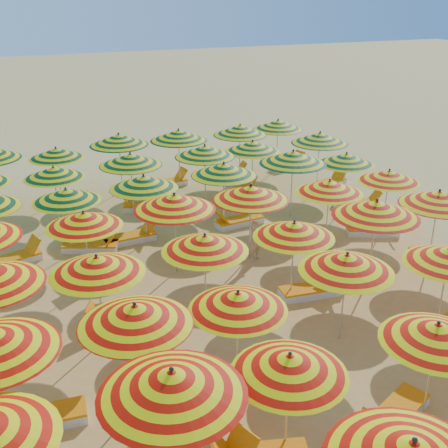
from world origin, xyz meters
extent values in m
plane|color=#DDBB62|center=(0.00, 0.00, 0.00)|extent=(120.00, 120.00, 0.00)
sphere|color=black|center=(-1.09, -8.66, 2.41)|extent=(0.08, 0.08, 0.08)
cylinder|color=silver|center=(-3.55, -6.17, 1.17)|extent=(0.04, 0.04, 2.34)
cone|color=orange|center=(-3.55, -6.17, 2.19)|extent=(2.35, 2.35, 0.45)
sphere|color=black|center=(-3.55, -6.17, 2.44)|extent=(0.08, 0.08, 0.08)
cylinder|color=silver|center=(-1.48, -6.09, 1.01)|extent=(0.04, 0.04, 2.02)
cone|color=orange|center=(-1.48, -6.09, 1.89)|extent=(2.68, 2.68, 0.38)
sphere|color=black|center=(-1.48, -6.09, 2.11)|extent=(0.07, 0.07, 0.07)
cylinder|color=silver|center=(1.41, -6.33, 1.03)|extent=(0.04, 0.04, 2.06)
cone|color=orange|center=(1.41, -6.33, 1.92)|extent=(2.10, 2.10, 0.39)
sphere|color=black|center=(1.41, -6.33, 2.15)|extent=(0.07, 0.07, 0.07)
cylinder|color=silver|center=(-6.04, -3.88, 1.13)|extent=(0.04, 0.04, 2.25)
cylinder|color=silver|center=(-3.57, -3.89, 1.10)|extent=(0.04, 0.04, 2.20)
cone|color=orange|center=(-3.57, -3.89, 2.06)|extent=(2.49, 2.49, 0.42)
sphere|color=black|center=(-3.57, -3.89, 2.30)|extent=(0.07, 0.07, 0.07)
cylinder|color=silver|center=(-1.48, -3.90, 1.02)|extent=(0.04, 0.04, 2.03)
cone|color=orange|center=(-1.48, -3.90, 1.90)|extent=(2.66, 2.66, 0.39)
sphere|color=black|center=(-1.48, -3.90, 2.12)|extent=(0.07, 0.07, 0.07)
cylinder|color=silver|center=(1.35, -3.49, 1.08)|extent=(0.04, 0.04, 2.16)
cone|color=orange|center=(1.35, -3.49, 2.02)|extent=(2.67, 2.67, 0.41)
sphere|color=black|center=(1.35, -3.49, 2.26)|extent=(0.07, 0.07, 0.07)
cylinder|color=silver|center=(3.85, -3.94, 1.03)|extent=(0.04, 0.04, 2.07)
cylinder|color=silver|center=(-3.85, -1.47, 1.07)|extent=(0.04, 0.04, 2.15)
cone|color=orange|center=(-3.85, -1.47, 2.00)|extent=(2.59, 2.59, 0.41)
sphere|color=black|center=(-3.85, -1.47, 2.24)|extent=(0.07, 0.07, 0.07)
cylinder|color=silver|center=(-1.22, -1.28, 1.07)|extent=(0.04, 0.04, 2.14)
cone|color=orange|center=(-1.22, -1.28, 1.99)|extent=(2.68, 2.68, 0.41)
sphere|color=black|center=(-1.22, -1.28, 2.23)|extent=(0.07, 0.07, 0.07)
cylinder|color=silver|center=(1.19, -1.33, 1.06)|extent=(0.04, 0.04, 2.12)
cone|color=orange|center=(1.19, -1.33, 1.98)|extent=(2.39, 2.39, 0.40)
sphere|color=black|center=(1.19, -1.33, 2.21)|extent=(0.07, 0.07, 0.07)
cylinder|color=silver|center=(3.65, -1.39, 1.18)|extent=(0.04, 0.04, 2.36)
cone|color=orange|center=(3.65, -1.39, 2.20)|extent=(2.93, 2.93, 0.45)
sphere|color=black|center=(3.65, -1.39, 2.46)|extent=(0.08, 0.08, 0.08)
cylinder|color=silver|center=(5.99, -1.15, 1.13)|extent=(0.04, 0.04, 2.25)
cone|color=orange|center=(5.99, -1.15, 2.10)|extent=(2.27, 2.27, 0.43)
sphere|color=black|center=(5.99, -1.15, 2.35)|extent=(0.08, 0.08, 0.08)
cylinder|color=silver|center=(-3.68, 1.45, 1.04)|extent=(0.04, 0.04, 2.08)
cone|color=orange|center=(-3.68, 1.45, 1.94)|extent=(2.13, 2.13, 0.40)
sphere|color=black|center=(-3.68, 1.45, 2.17)|extent=(0.07, 0.07, 0.07)
cylinder|color=silver|center=(-1.20, 1.23, 1.16)|extent=(0.04, 0.04, 2.32)
cone|color=orange|center=(-1.20, 1.23, 2.16)|extent=(3.07, 3.07, 0.44)
sphere|color=black|center=(-1.20, 1.23, 2.42)|extent=(0.08, 0.08, 0.08)
cylinder|color=silver|center=(1.14, 1.22, 1.14)|extent=(0.04, 0.04, 2.27)
cone|color=orange|center=(1.14, 1.22, 2.12)|extent=(2.81, 2.81, 0.43)
sphere|color=black|center=(1.14, 1.22, 2.37)|extent=(0.08, 0.08, 0.08)
cylinder|color=silver|center=(3.81, 1.19, 1.06)|extent=(0.04, 0.04, 2.11)
cone|color=orange|center=(3.81, 1.19, 1.97)|extent=(2.68, 2.68, 0.40)
sphere|color=black|center=(3.81, 1.19, 2.21)|extent=(0.07, 0.07, 0.07)
cylinder|color=silver|center=(6.26, 1.47, 1.04)|extent=(0.04, 0.04, 2.07)
cone|color=orange|center=(6.26, 1.47, 1.93)|extent=(2.48, 2.48, 0.39)
sphere|color=black|center=(6.26, 1.47, 2.16)|extent=(0.07, 0.07, 0.07)
cylinder|color=silver|center=(-3.85, 3.61, 1.03)|extent=(0.04, 0.04, 2.06)
cone|color=#737609|center=(-3.85, 3.61, 1.92)|extent=(2.65, 2.65, 0.39)
sphere|color=black|center=(-3.85, 3.61, 2.15)|extent=(0.07, 0.07, 0.07)
cylinder|color=silver|center=(-1.47, 3.59, 1.09)|extent=(0.04, 0.04, 2.19)
cone|color=#737609|center=(-1.47, 3.59, 2.04)|extent=(2.24, 2.24, 0.42)
sphere|color=black|center=(-1.47, 3.59, 2.28)|extent=(0.07, 0.07, 0.07)
cylinder|color=silver|center=(1.32, 3.78, 1.11)|extent=(0.04, 0.04, 2.21)
cone|color=#737609|center=(1.32, 3.78, 2.07)|extent=(2.31, 2.31, 0.42)
sphere|color=black|center=(1.32, 3.78, 2.31)|extent=(0.07, 0.07, 0.07)
cylinder|color=silver|center=(3.92, 3.77, 1.18)|extent=(0.04, 0.04, 2.36)
cone|color=#737609|center=(3.92, 3.77, 2.20)|extent=(2.79, 2.79, 0.45)
sphere|color=black|center=(3.92, 3.77, 2.46)|extent=(0.08, 0.08, 0.08)
cylinder|color=silver|center=(6.08, 3.70, 1.04)|extent=(0.04, 0.04, 2.07)
cone|color=#737609|center=(6.08, 3.70, 1.93)|extent=(2.10, 2.10, 0.39)
sphere|color=black|center=(6.08, 3.70, 2.16)|extent=(0.07, 0.07, 0.07)
cylinder|color=silver|center=(-3.94, 6.09, 1.02)|extent=(0.04, 0.04, 2.05)
cone|color=#737609|center=(-3.94, 6.09, 1.91)|extent=(2.05, 2.05, 0.39)
sphere|color=black|center=(-3.94, 6.09, 2.13)|extent=(0.07, 0.07, 0.07)
cylinder|color=silver|center=(-1.31, 6.05, 1.11)|extent=(0.04, 0.04, 2.23)
cone|color=#737609|center=(-1.31, 6.05, 2.08)|extent=(2.75, 2.75, 0.42)
sphere|color=black|center=(-1.31, 6.05, 2.32)|extent=(0.07, 0.07, 0.07)
cylinder|color=silver|center=(1.47, 6.03, 1.12)|extent=(0.04, 0.04, 2.25)
cone|color=#737609|center=(1.47, 6.03, 2.10)|extent=(2.87, 2.87, 0.43)
sphere|color=black|center=(1.47, 6.03, 2.34)|extent=(0.07, 0.07, 0.07)
cylinder|color=silver|center=(3.55, 6.32, 1.07)|extent=(0.04, 0.04, 2.14)
cone|color=#737609|center=(3.55, 6.32, 1.99)|extent=(2.63, 2.63, 0.41)
sphere|color=black|center=(3.55, 6.32, 2.23)|extent=(0.07, 0.07, 0.07)
cylinder|color=silver|center=(6.34, 6.01, 1.14)|extent=(0.04, 0.04, 2.28)
cone|color=#737609|center=(6.34, 6.01, 2.13)|extent=(2.29, 2.29, 0.43)
sphere|color=black|center=(6.34, 6.01, 2.38)|extent=(0.08, 0.08, 0.08)
cylinder|color=silver|center=(-3.59, 8.44, 1.03)|extent=(0.04, 0.04, 2.06)
cone|color=#737609|center=(-3.59, 8.44, 1.92)|extent=(2.14, 2.14, 0.39)
sphere|color=black|center=(-3.59, 8.44, 2.15)|extent=(0.07, 0.07, 0.07)
cylinder|color=silver|center=(-1.16, 8.64, 1.16)|extent=(0.04, 0.04, 2.31)
cone|color=#737609|center=(-1.16, 8.64, 2.16)|extent=(2.34, 2.34, 0.44)
sphere|color=black|center=(-1.16, 8.64, 2.41)|extent=(0.08, 0.08, 0.08)
cylinder|color=silver|center=(1.23, 8.42, 1.16)|extent=(0.04, 0.04, 2.32)
cone|color=#737609|center=(1.23, 8.42, 2.16)|extent=(2.71, 2.71, 0.44)
sphere|color=black|center=(1.23, 8.42, 2.42)|extent=(0.08, 0.08, 0.08)
cylinder|color=silver|center=(3.95, 8.46, 1.13)|extent=(0.04, 0.04, 2.27)
cone|color=#737609|center=(3.95, 8.46, 2.11)|extent=(2.44, 2.44, 0.43)
sphere|color=black|center=(3.95, 8.46, 2.36)|extent=(0.08, 0.08, 0.08)
cylinder|color=silver|center=(5.97, 8.91, 1.11)|extent=(0.04, 0.04, 2.22)
cone|color=#737609|center=(5.97, 8.91, 2.07)|extent=(2.47, 2.47, 0.42)
sphere|color=black|center=(5.97, 8.91, 2.31)|extent=(0.07, 0.07, 0.07)
cube|color=orange|center=(-2.34, -6.09, 0.45)|extent=(0.55, 0.67, 0.48)
cube|color=white|center=(0.86, -6.21, 0.10)|extent=(1.79, 1.24, 0.20)
cube|color=orange|center=(0.86, -6.21, 0.23)|extent=(1.79, 1.24, 0.06)
cube|color=orange|center=(0.22, -6.50, 0.45)|extent=(0.57, 0.68, 0.48)
cube|color=white|center=(-5.49, -3.77, 0.10)|extent=(1.74, 0.70, 0.20)
cube|color=orange|center=(-5.49, -3.77, 0.23)|extent=(1.74, 0.70, 0.06)
cube|color=white|center=(-2.03, -4.14, 0.10)|extent=(1.79, 1.02, 0.20)
cube|color=orange|center=(-2.03, -4.14, 0.23)|extent=(1.79, 1.02, 0.06)
cube|color=orange|center=(-2.70, -4.33, 0.45)|extent=(0.51, 0.66, 0.48)
cube|color=white|center=(-3.30, -1.22, 0.10)|extent=(1.79, 1.18, 0.20)
cube|color=orange|center=(-3.30, -1.22, 0.23)|extent=(1.79, 1.18, 0.06)
cube|color=orange|center=(-3.94, -0.96, 0.45)|extent=(0.56, 0.68, 0.48)
cube|color=white|center=(1.74, -1.46, 0.10)|extent=(1.75, 0.73, 0.20)
cube|color=orange|center=(1.74, -1.46, 0.23)|extent=(1.75, 0.73, 0.06)
cube|color=orange|center=(2.44, -1.52, 0.45)|extent=(0.42, 0.61, 0.48)
cube|color=white|center=(3.10, -1.17, 0.10)|extent=(1.79, 1.04, 0.20)
cube|color=orange|center=(3.10, -1.17, 0.23)|extent=(1.79, 1.04, 0.06)
cube|color=orange|center=(2.43, -1.37, 0.45)|extent=(0.52, 0.66, 0.48)
cube|color=white|center=(6.54, -0.92, 0.10)|extent=(1.80, 1.08, 0.20)
cube|color=orange|center=(6.54, -0.92, 0.23)|extent=(1.80, 1.08, 0.06)
cube|color=white|center=(-3.13, 1.52, 0.10)|extent=(1.79, 1.03, 0.20)
cube|color=orange|center=(-3.13, 1.52, 0.23)|extent=(1.79, 1.03, 0.06)
cube|color=orange|center=(-3.80, 1.32, 0.45)|extent=(0.51, 0.66, 0.48)
cube|color=white|center=(3.26, 1.40, 0.10)|extent=(1.78, 0.89, 0.20)
cube|color=orange|center=(3.26, 1.40, 0.23)|extent=(1.78, 0.89, 0.06)
cube|color=orange|center=(2.57, 1.53, 0.45)|extent=(0.47, 0.64, 0.48)
cube|color=white|center=(5.71, 1.29, 0.10)|extent=(1.79, 1.17, 0.20)
cube|color=orange|center=(5.71, 1.29, 0.23)|extent=(1.79, 1.17, 0.06)
cube|color=orange|center=(6.36, 1.03, 0.45)|extent=(0.55, 0.67, 0.48)
cube|color=white|center=(-5.66, 3.48, 0.10)|extent=(1.80, 1.08, 0.20)
cube|color=orange|center=(-5.66, 3.48, 0.23)|extent=(1.80, 1.08, 0.06)
cube|color=orange|center=(-5.00, 3.70, 0.45)|extent=(0.53, 0.66, 0.48)
cube|color=white|center=(-3.30, 3.58, 0.10)|extent=(1.79, 1.17, 0.20)
cube|color=orange|center=(-3.30, 3.58, 0.23)|extent=(1.79, 1.17, 0.06)
cube|color=orange|center=(-2.65, 3.32, 0.45)|extent=(0.55, 0.67, 0.48)
cube|color=white|center=(-2.02, 3.75, 0.10)|extent=(1.75, 0.74, 0.20)
cube|color=orange|center=(-2.02, 3.75, 0.23)|extent=(1.75, 0.74, 0.06)
cube|color=orange|center=(-1.32, 3.82, 0.45)|extent=(0.42, 0.61, 0.48)
cube|color=white|center=(1.87, 3.70, 0.10)|extent=(1.75, 0.75, 0.20)
cube|color=orange|center=(1.87, 3.70, 0.23)|extent=(1.75, 0.75, 0.06)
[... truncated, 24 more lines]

